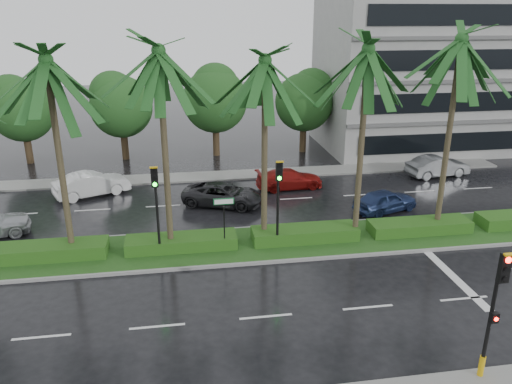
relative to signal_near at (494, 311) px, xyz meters
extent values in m
plane|color=black|center=(-6.00, 9.39, -2.50)|extent=(120.00, 120.00, 0.00)
cube|color=slate|center=(-6.00, 21.39, -2.44)|extent=(40.00, 2.00, 0.12)
cube|color=gray|center=(-6.00, 10.39, -2.43)|extent=(36.00, 4.00, 0.14)
cube|color=#1E4E1A|center=(-6.00, 10.39, -2.36)|extent=(35.60, 3.70, 0.02)
cube|color=#234F16|center=(-15.00, 10.39, -2.05)|extent=(5.20, 1.40, 0.60)
cube|color=#234F16|center=(-9.00, 10.39, -2.05)|extent=(5.20, 1.40, 0.60)
cube|color=#234F16|center=(-3.00, 10.39, -2.05)|extent=(5.20, 1.40, 0.60)
cube|color=#234F16|center=(3.00, 10.39, -2.05)|extent=(5.20, 1.40, 0.60)
cube|color=silver|center=(-18.00, 16.39, -2.50)|extent=(2.00, 0.12, 0.01)
cube|color=silver|center=(-14.00, 4.39, -2.50)|extent=(2.00, 0.12, 0.01)
cube|color=silver|center=(-14.00, 16.39, -2.50)|extent=(2.00, 0.12, 0.01)
cube|color=silver|center=(-10.00, 4.39, -2.50)|extent=(2.00, 0.12, 0.01)
cube|color=silver|center=(-10.00, 16.39, -2.50)|extent=(2.00, 0.12, 0.01)
cube|color=silver|center=(-6.00, 4.39, -2.50)|extent=(2.00, 0.12, 0.01)
cube|color=silver|center=(-6.00, 16.39, -2.50)|extent=(2.00, 0.12, 0.01)
cube|color=silver|center=(-2.00, 4.39, -2.50)|extent=(2.00, 0.12, 0.01)
cube|color=silver|center=(-2.00, 16.39, -2.50)|extent=(2.00, 0.12, 0.01)
cube|color=silver|center=(2.00, 4.39, -2.50)|extent=(2.00, 0.12, 0.01)
cube|color=silver|center=(2.00, 16.39, -2.50)|extent=(2.00, 0.12, 0.01)
cube|color=silver|center=(6.00, 16.39, -2.50)|extent=(2.00, 0.12, 0.01)
cube|color=silver|center=(10.00, 16.39, -2.50)|extent=(2.00, 0.12, 0.01)
cube|color=silver|center=(2.50, 6.39, -2.50)|extent=(0.40, 6.00, 0.01)
cylinder|color=#3B3222|center=(-14.00, 10.49, 2.03)|extent=(0.28, 0.28, 8.77)
cylinder|color=#3B3222|center=(-14.00, 10.49, -2.13)|extent=(0.40, 0.40, 0.44)
cylinder|color=#3B3222|center=(-9.50, 10.29, 2.19)|extent=(0.28, 0.28, 9.08)
cylinder|color=#3B3222|center=(-9.50, 10.29, -2.13)|extent=(0.40, 0.40, 0.44)
cylinder|color=#3B3222|center=(-5.00, 10.59, 1.95)|extent=(0.28, 0.28, 8.61)
cylinder|color=#3B3222|center=(-5.00, 10.59, -2.13)|extent=(0.40, 0.40, 0.44)
cylinder|color=#3B3222|center=(-0.50, 10.19, 2.18)|extent=(0.28, 0.28, 9.07)
cylinder|color=#3B3222|center=(-0.50, 10.19, -2.13)|extent=(0.40, 0.40, 0.44)
cylinder|color=#3B3222|center=(4.00, 10.49, 2.37)|extent=(0.28, 0.28, 9.45)
cylinder|color=#3B3222|center=(4.00, 10.49, -2.13)|extent=(0.40, 0.40, 0.44)
cylinder|color=black|center=(0.00, 0.09, -0.68)|extent=(0.12, 0.12, 3.40)
cube|color=black|center=(0.00, -0.09, 1.47)|extent=(0.30, 0.18, 0.90)
cube|color=gold|center=(0.00, -0.21, 1.95)|extent=(0.34, 0.12, 0.06)
cylinder|color=#FF0C05|center=(0.00, -0.19, 1.77)|extent=(0.18, 0.04, 0.18)
cylinder|color=black|center=(0.00, -0.19, 1.47)|extent=(0.18, 0.04, 0.18)
cylinder|color=black|center=(0.00, -0.19, 1.17)|extent=(0.18, 0.04, 0.18)
cylinder|color=gold|center=(0.00, 0.09, -2.03)|extent=(0.18, 0.18, 0.70)
cube|color=black|center=(0.00, -0.07, -0.18)|extent=(0.22, 0.16, 0.32)
cylinder|color=#FF0C05|center=(0.00, -0.16, -0.18)|extent=(0.12, 0.03, 0.12)
cylinder|color=black|center=(-10.00, 9.79, -0.65)|extent=(0.12, 0.12, 3.40)
cube|color=black|center=(-10.00, 9.61, 1.50)|extent=(0.30, 0.18, 0.90)
cube|color=gold|center=(-10.00, 9.49, 1.98)|extent=(0.34, 0.12, 0.06)
cylinder|color=black|center=(-10.00, 9.51, 1.80)|extent=(0.18, 0.04, 0.18)
cylinder|color=black|center=(-10.00, 9.51, 1.50)|extent=(0.18, 0.04, 0.18)
cylinder|color=#0CE519|center=(-10.00, 9.51, 1.20)|extent=(0.18, 0.04, 0.18)
cylinder|color=black|center=(-4.50, 9.79, -0.65)|extent=(0.12, 0.12, 3.40)
cube|color=black|center=(-4.50, 9.61, 1.50)|extent=(0.30, 0.18, 0.90)
cube|color=gold|center=(-4.50, 9.49, 1.98)|extent=(0.34, 0.12, 0.06)
cylinder|color=black|center=(-4.50, 9.51, 1.80)|extent=(0.18, 0.04, 0.18)
cylinder|color=black|center=(-4.50, 9.51, 1.50)|extent=(0.18, 0.04, 0.18)
cylinder|color=#0CE519|center=(-4.50, 9.51, 1.20)|extent=(0.18, 0.04, 0.18)
cylinder|color=black|center=(-7.00, 9.89, -1.05)|extent=(0.06, 0.06, 2.60)
cube|color=#0C5926|center=(-7.00, 9.86, 0.10)|extent=(0.95, 0.04, 0.30)
cube|color=white|center=(-7.00, 9.84, 0.10)|extent=(0.85, 0.01, 0.22)
cylinder|color=#3B291B|center=(-20.00, 26.89, -1.40)|extent=(0.52, 0.52, 2.20)
sphere|color=#204419|center=(-20.00, 26.89, 1.45)|extent=(4.52, 4.52, 4.52)
sphere|color=#204419|center=(-20.00, 27.19, 2.33)|extent=(3.39, 3.39, 3.39)
cylinder|color=#3B291B|center=(-13.00, 26.89, -1.38)|extent=(0.52, 0.52, 2.24)
sphere|color=#204419|center=(-13.00, 26.89, 1.53)|extent=(4.61, 4.61, 4.61)
sphere|color=#204419|center=(-13.00, 27.19, 2.43)|extent=(3.46, 3.46, 3.46)
cylinder|color=#3B291B|center=(-6.00, 26.89, -1.31)|extent=(0.52, 0.52, 2.40)
sphere|color=#204419|center=(-6.00, 26.89, 1.81)|extent=(4.93, 4.93, 4.93)
sphere|color=#204419|center=(-6.00, 27.19, 2.77)|extent=(3.70, 3.70, 3.70)
cylinder|color=#3B291B|center=(1.00, 26.89, -1.39)|extent=(0.52, 0.52, 2.22)
sphere|color=#204419|center=(1.00, 26.89, 1.49)|extent=(4.57, 4.57, 4.57)
sphere|color=#204419|center=(1.00, 27.19, 2.38)|extent=(3.43, 3.43, 3.43)
cylinder|color=#3B291B|center=(8.00, 26.89, -1.28)|extent=(0.52, 0.52, 2.44)
sphere|color=#204419|center=(8.00, 26.89, 1.88)|extent=(5.02, 5.02, 5.02)
sphere|color=#204419|center=(8.00, 27.19, 2.86)|extent=(3.76, 3.76, 3.76)
cube|color=gray|center=(11.00, 27.39, 3.50)|extent=(16.00, 10.00, 12.00)
imported|color=silver|center=(-14.33, 18.88, -1.76)|extent=(3.23, 4.74, 1.48)
imported|color=black|center=(-6.50, 16.04, -1.85)|extent=(3.69, 5.16, 1.30)
imported|color=maroon|center=(-2.00, 18.34, -1.88)|extent=(2.08, 4.41, 1.24)
imported|color=navy|center=(2.50, 13.61, -1.85)|extent=(2.71, 4.10, 1.30)
imported|color=#4F5153|center=(8.59, 19.14, -1.79)|extent=(2.13, 4.51, 1.43)
camera|label=1|loc=(-8.84, -11.28, 8.27)|focal=35.00mm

